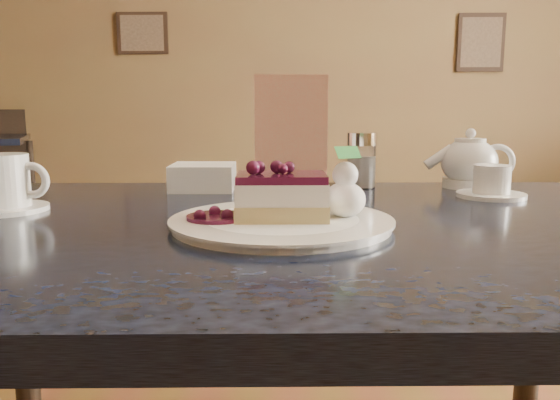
{
  "coord_description": "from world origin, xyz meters",
  "views": [
    {
      "loc": [
        0.01,
        -0.54,
        0.95
      ],
      "look_at": [
        -0.01,
        0.14,
        0.84
      ],
      "focal_mm": 35.0,
      "sensor_mm": 36.0,
      "label": 1
    }
  ],
  "objects_px": {
    "main_table": "(281,273)",
    "tea_set": "(473,167)",
    "dessert_plate": "(281,223)",
    "coffee_set": "(4,186)",
    "cheesecake_slice": "(281,197)"
  },
  "relations": [
    {
      "from": "main_table",
      "to": "cheesecake_slice",
      "type": "relative_size",
      "value": 9.98
    },
    {
      "from": "main_table",
      "to": "tea_set",
      "type": "distance_m",
      "value": 0.52
    },
    {
      "from": "cheesecake_slice",
      "to": "tea_set",
      "type": "bearing_deg",
      "value": 42.32
    },
    {
      "from": "cheesecake_slice",
      "to": "tea_set",
      "type": "relative_size",
      "value": 0.52
    },
    {
      "from": "main_table",
      "to": "cheesecake_slice",
      "type": "height_order",
      "value": "cheesecake_slice"
    },
    {
      "from": "coffee_set",
      "to": "tea_set",
      "type": "xyz_separation_m",
      "value": [
        0.83,
        0.27,
        0.0
      ]
    },
    {
      "from": "dessert_plate",
      "to": "cheesecake_slice",
      "type": "xyz_separation_m",
      "value": [
        -0.0,
        0.0,
        0.04
      ]
    },
    {
      "from": "dessert_plate",
      "to": "tea_set",
      "type": "relative_size",
      "value": 1.21
    },
    {
      "from": "dessert_plate",
      "to": "tea_set",
      "type": "distance_m",
      "value": 0.54
    },
    {
      "from": "main_table",
      "to": "tea_set",
      "type": "relative_size",
      "value": 5.19
    },
    {
      "from": "dessert_plate",
      "to": "coffee_set",
      "type": "bearing_deg",
      "value": 166.22
    },
    {
      "from": "main_table",
      "to": "dessert_plate",
      "type": "distance_m",
      "value": 0.1
    },
    {
      "from": "dessert_plate",
      "to": "coffee_set",
      "type": "xyz_separation_m",
      "value": [
        -0.45,
        0.11,
        0.04
      ]
    },
    {
      "from": "coffee_set",
      "to": "tea_set",
      "type": "bearing_deg",
      "value": 17.9
    },
    {
      "from": "tea_set",
      "to": "coffee_set",
      "type": "bearing_deg",
      "value": -162.1
    }
  ]
}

